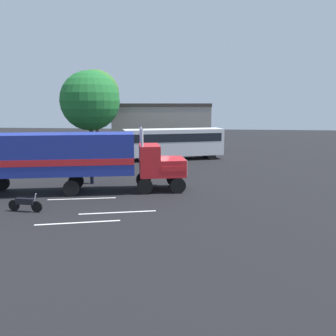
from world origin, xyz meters
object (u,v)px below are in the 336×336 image
person_bystander (92,172)px  parked_car (58,161)px  semi_truck (74,157)px  motorcycle (25,203)px  tree_left (90,101)px  parked_bus (173,141)px  tree_center (96,94)px

person_bystander → parked_car: size_ratio=0.34×
semi_truck → person_bystander: semi_truck is taller
parked_car → person_bystander: bearing=-46.4°
semi_truck → motorcycle: size_ratio=6.80×
parked_car → tree_left: tree_left is taller
semi_truck → tree_left: size_ratio=1.45×
parked_bus → tree_left: size_ratio=1.14×
motorcycle → tree_left: size_ratio=0.21×
person_bystander → tree_center: (-6.01, 20.41, 6.57)m
person_bystander → motorcycle: bearing=-101.9°
semi_truck → parked_car: bearing=120.7°
parked_bus → tree_left: bearing=174.4°
parked_bus → tree_center: 14.70m
tree_center → motorcycle: bearing=-80.9°
semi_truck → parked_bus: bearing=70.2°
semi_truck → person_bystander: size_ratio=8.80×
parked_car → tree_center: 16.44m
tree_center → parked_car: bearing=-86.7°
parked_bus → motorcycle: 21.10m
parked_bus → motorcycle: size_ratio=5.31×
parked_car → tree_center: tree_center is taller
person_bystander → tree_left: tree_left is taller
parked_car → tree_left: 9.91m
person_bystander → tree_center: size_ratio=0.15×
motorcycle → person_bystander: bearing=78.1°
parked_bus → parked_car: (-10.33, -7.16, -1.26)m
person_bystander → parked_bus: bearing=67.5°
tree_left → tree_center: 7.12m
parked_bus → motorcycle: (-6.75, -19.93, -1.58)m
person_bystander → tree_left: size_ratio=0.17×
semi_truck → tree_left: 17.24m
semi_truck → tree_center: (-5.70, 23.14, 4.94)m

